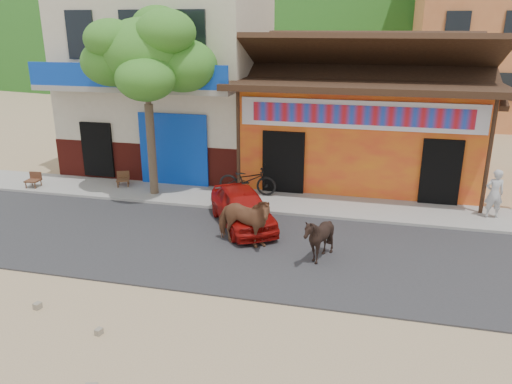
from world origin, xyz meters
TOP-DOWN VIEW (x-y plane):
  - ground at (0.00, 0.00)m, footprint 120.00×120.00m
  - road at (0.00, 2.50)m, footprint 60.00×5.00m
  - sidewalk at (0.00, 6.00)m, footprint 60.00×2.00m
  - dance_club at (2.00, 10.00)m, footprint 8.00×6.00m
  - cafe_building at (-5.50, 10.00)m, footprint 7.00×6.00m
  - apartment_front at (9.00, 24.00)m, footprint 9.00×9.00m
  - tree at (-4.60, 5.80)m, footprint 3.00×3.00m
  - cow_tan at (-0.62, 2.58)m, footprint 1.76×1.05m
  - cow_dark at (1.38, 2.16)m, footprint 1.39×1.34m
  - red_car at (-1.00, 3.91)m, footprint 2.82×3.44m
  - scooter at (-1.50, 6.41)m, footprint 1.96×0.75m
  - pedestrian at (6.03, 6.07)m, footprint 0.59×0.44m
  - cafe_chair_left at (-9.00, 5.41)m, footprint 0.47×0.47m
  - cafe_chair_right at (-6.00, 6.27)m, footprint 0.57×0.57m

SIDE VIEW (x-z plane):
  - ground at x=0.00m, z-range 0.00..0.00m
  - road at x=0.00m, z-range 0.00..0.04m
  - sidewalk at x=0.00m, z-range 0.00..0.12m
  - cafe_chair_right at x=-6.00m, z-range 0.12..1.05m
  - red_car at x=-1.00m, z-range 0.04..1.14m
  - cafe_chair_left at x=-9.00m, z-range 0.12..1.07m
  - scooter at x=-1.50m, z-range 0.12..1.14m
  - cow_dark at x=1.38m, z-range 0.04..1.23m
  - cow_tan at x=-0.62m, z-range 0.04..1.43m
  - pedestrian at x=6.03m, z-range 0.12..1.59m
  - dance_club at x=2.00m, z-range 0.00..3.60m
  - tree at x=-4.60m, z-range 0.12..6.12m
  - cafe_building at x=-5.50m, z-range 0.00..7.00m
  - apartment_front at x=9.00m, z-range 0.00..12.00m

